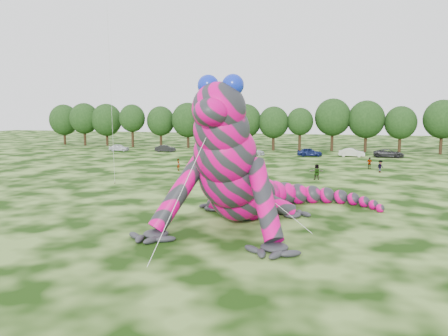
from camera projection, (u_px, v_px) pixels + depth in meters
name	position (u px, v px, depth m)	size (l,w,h in m)	color
ground	(218.00, 218.00, 33.60)	(240.00, 240.00, 0.00)	#16330A
inflatable_gecko	(245.00, 150.00, 32.56)	(17.67, 20.99, 10.49)	#CF006B
flying_kite	(107.00, 8.00, 42.22)	(3.07, 4.99, 20.60)	red
tree_0	(64.00, 125.00, 103.56)	(6.91, 6.22, 9.51)	black
tree_1	(84.00, 124.00, 100.84)	(6.74, 6.07, 9.81)	black
tree_2	(107.00, 125.00, 100.17)	(7.04, 6.34, 9.64)	black
tree_3	(132.00, 126.00, 96.71)	(5.81, 5.23, 9.44)	black
tree_4	(161.00, 127.00, 96.77)	(6.22, 5.60, 9.06)	black
tree_5	(188.00, 125.00, 94.80)	(7.16, 6.44, 9.80)	black
tree_6	(210.00, 127.00, 91.73)	(6.52, 5.86, 9.49)	black
tree_7	(245.00, 127.00, 89.95)	(6.68, 6.01, 9.48)	black
tree_8	(273.00, 128.00, 88.68)	(6.14, 5.53, 8.94)	black
tree_9	(300.00, 129.00, 87.70)	(5.27, 4.74, 8.68)	black
tree_10	(333.00, 125.00, 87.15)	(7.09, 6.38, 10.50)	black
tree_11	(366.00, 126.00, 85.19)	(7.01, 6.31, 10.07)	black
tree_12	(400.00, 130.00, 83.25)	(5.99, 5.39, 8.97)	black
tree_13	(442.00, 127.00, 80.78)	(6.83, 6.15, 10.13)	black
car_0	(119.00, 148.00, 87.87)	(1.62, 4.02, 1.37)	silver
car_1	(165.00, 148.00, 86.06)	(1.40, 4.02, 1.33)	black
car_2	(217.00, 150.00, 82.34)	(2.31, 5.01, 1.39)	#930503
car_3	(252.00, 151.00, 79.71)	(1.95, 4.79, 1.39)	silver
car_4	(310.00, 152.00, 77.92)	(1.78, 4.41, 1.50)	#101948
car_5	(352.00, 153.00, 77.00)	(1.57, 4.50, 1.48)	beige
car_6	(389.00, 153.00, 76.02)	(2.37, 5.14, 1.43)	#272629
spectator_2	(380.00, 166.00, 57.69)	(1.06, 0.61, 1.64)	gray
spectator_1	(217.00, 165.00, 59.07)	(0.77, 0.60, 1.59)	gray
spectator_5	(317.00, 172.00, 51.81)	(1.73, 0.55, 1.86)	gray
spectator_0	(178.00, 165.00, 59.15)	(0.62, 0.41, 1.70)	gray
spectator_3	(369.00, 163.00, 61.15)	(0.96, 0.40, 1.63)	gray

